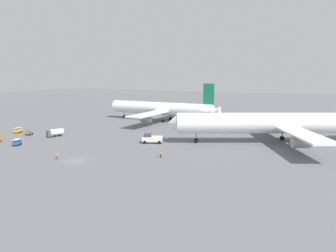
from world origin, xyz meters
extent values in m
plane|color=slate|center=(0.00, 0.00, 0.00)|extent=(600.00, 600.00, 0.00)
cylinder|color=white|center=(-13.39, 61.35, 5.34)|extent=(46.87, 6.23, 5.27)
cone|color=white|center=(-37.98, 60.84, 5.34)|extent=(2.90, 4.90, 4.85)
cone|color=white|center=(10.99, 61.85, 5.34)|extent=(3.69, 4.29, 4.21)
cube|color=white|center=(-11.06, 61.39, 4.55)|extent=(7.41, 49.05, 0.44)
cube|color=white|center=(8.49, 61.80, 5.87)|extent=(3.47, 13.06, 0.28)
cube|color=#14724C|center=(8.19, 61.79, 12.01)|extent=(4.41, 0.45, 8.08)
cylinder|color=#999EA3|center=(-12.34, 75.07, 2.75)|extent=(4.25, 2.69, 2.60)
cylinder|color=#999EA3|center=(-11.77, 47.68, 2.75)|extent=(4.25, 2.69, 2.60)
cylinder|color=slate|center=(-9.99, 58.02, 1.81)|extent=(0.28, 0.28, 2.32)
cylinder|color=black|center=(-9.99, 58.02, 0.65)|extent=(1.31, 0.58, 1.30)
cylinder|color=slate|center=(-10.13, 64.81, 1.81)|extent=(0.28, 0.28, 2.32)
cylinder|color=black|center=(-10.13, 64.81, 0.65)|extent=(1.31, 0.58, 1.30)
cylinder|color=slate|center=(-32.10, 60.96, 1.81)|extent=(0.28, 0.28, 2.32)
cylinder|color=black|center=(-32.10, 60.96, 0.65)|extent=(1.31, 0.58, 1.30)
cylinder|color=white|center=(36.25, 40.01, 5.76)|extent=(51.38, 31.30, 5.83)
cone|color=white|center=(10.88, 26.36, 5.76)|extent=(5.01, 6.05, 5.37)
cube|color=white|center=(38.68, 41.32, 4.89)|extent=(27.89, 44.37, 0.44)
cylinder|color=#999EA3|center=(31.57, 52.42, 3.09)|extent=(4.93, 4.28, 2.60)
cylinder|color=#999EA3|center=(44.03, 29.27, 3.09)|extent=(4.93, 4.28, 2.60)
cylinder|color=slate|center=(41.17, 38.80, 1.89)|extent=(0.28, 0.28, 2.49)
cylinder|color=black|center=(41.17, 38.80, 0.65)|extent=(1.41, 1.10, 1.30)
cylinder|color=slate|center=(37.95, 44.79, 1.89)|extent=(0.28, 0.28, 2.49)
cylinder|color=black|center=(37.95, 44.79, 0.65)|extent=(1.41, 1.10, 1.30)
cylinder|color=slate|center=(16.80, 29.54, 1.89)|extent=(0.28, 0.28, 2.49)
cylinder|color=black|center=(16.80, 29.54, 0.65)|extent=(1.41, 1.10, 1.30)
cube|color=white|center=(5.72, 23.71, 1.13)|extent=(6.43, 5.19, 1.37)
cube|color=#333D47|center=(4.60, 23.14, 2.27)|extent=(2.89, 3.01, 0.90)
cylinder|color=#4C4C51|center=(9.70, 25.72, 1.27)|extent=(2.95, 1.62, 0.20)
sphere|color=orange|center=(4.60, 23.14, 2.90)|extent=(0.24, 0.24, 0.24)
cylinder|color=black|center=(4.54, 21.48, 0.45)|extent=(0.94, 0.67, 0.90)
cylinder|color=black|center=(3.22, 24.08, 0.45)|extent=(0.94, 0.67, 0.90)
cylinder|color=black|center=(8.22, 23.34, 0.45)|extent=(0.94, 0.67, 0.90)
cylinder|color=black|center=(6.90, 25.94, 0.45)|extent=(0.94, 0.67, 0.90)
cube|color=gold|center=(-42.06, 15.14, 0.80)|extent=(2.31, 2.96, 1.00)
cube|color=#B2B2B7|center=(-42.06, 15.14, 1.65)|extent=(2.43, 3.11, 0.12)
cylinder|color=black|center=(-41.15, 14.68, 0.30)|extent=(0.40, 0.63, 0.60)
cylinder|color=black|center=(-42.46, 14.20, 0.30)|extent=(0.40, 0.63, 0.60)
cylinder|color=black|center=(-41.67, 16.09, 0.30)|extent=(0.40, 0.63, 0.60)
cylinder|color=black|center=(-42.98, 15.60, 0.30)|extent=(0.40, 0.63, 0.60)
cylinder|color=silver|center=(-25.71, 17.09, 1.40)|extent=(3.48, 4.47, 2.00)
cube|color=#4C4C51|center=(-26.54, 15.27, 1.20)|extent=(2.35, 2.37, 1.80)
cylinder|color=black|center=(-25.38, 16.11, 0.30)|extent=(0.43, 0.63, 0.60)
cylinder|color=black|center=(-26.65, 16.70, 0.30)|extent=(0.43, 0.63, 0.60)
cylinder|color=black|center=(-24.76, 17.48, 0.30)|extent=(0.43, 0.63, 0.60)
cylinder|color=black|center=(-26.03, 18.06, 0.30)|extent=(0.43, 0.63, 0.60)
cube|color=#2D5199|center=(-25.45, 3.23, 0.80)|extent=(2.61, 3.00, 1.00)
cube|color=#B2B2B7|center=(-25.45, 3.23, 1.65)|extent=(2.74, 3.15, 0.12)
cylinder|color=black|center=(-26.44, 3.53, 0.30)|extent=(0.48, 0.62, 0.60)
cylinder|color=black|center=(-25.23, 4.24, 0.30)|extent=(0.48, 0.62, 0.60)
cylinder|color=black|center=(-25.68, 2.23, 0.30)|extent=(0.48, 0.62, 0.60)
cylinder|color=black|center=(-24.47, 2.94, 0.30)|extent=(0.48, 0.62, 0.60)
cube|color=#666B4C|center=(-35.24, 14.24, 0.85)|extent=(1.75, 2.10, 1.10)
cylinder|color=black|center=(-35.05, 13.74, 1.65)|extent=(0.16, 0.16, 0.50)
cylinder|color=black|center=(-36.16, 14.70, 0.30)|extent=(0.40, 0.63, 0.60)
cylinder|color=black|center=(-34.84, 15.19, 0.30)|extent=(0.40, 0.63, 0.60)
cylinder|color=black|center=(-35.63, 13.30, 0.30)|extent=(0.40, 0.63, 0.60)
cylinder|color=black|center=(-34.32, 13.78, 0.30)|extent=(0.40, 0.63, 0.60)
cylinder|color=black|center=(15.56, 11.36, 0.43)|extent=(0.28, 0.28, 0.87)
cylinder|color=orange|center=(15.56, 11.36, 1.17)|extent=(0.36, 0.36, 0.61)
sphere|color=brown|center=(15.56, 11.36, 1.60)|extent=(0.23, 0.23, 0.23)
cylinder|color=#F24C19|center=(15.86, 11.41, 1.29)|extent=(0.05, 0.05, 0.40)
cylinder|color=#4C4C51|center=(-4.61, -1.23, 0.45)|extent=(0.28, 0.28, 0.89)
cylinder|color=orange|center=(-4.61, -1.23, 1.21)|extent=(0.36, 0.36, 0.63)
sphere|color=#9E704C|center=(-4.61, -1.23, 1.65)|extent=(0.24, 0.24, 0.24)
cylinder|color=#F24C19|center=(-4.52, -1.52, 1.33)|extent=(0.05, 0.05, 0.40)
camera|label=1|loc=(48.73, -46.46, 18.79)|focal=31.45mm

